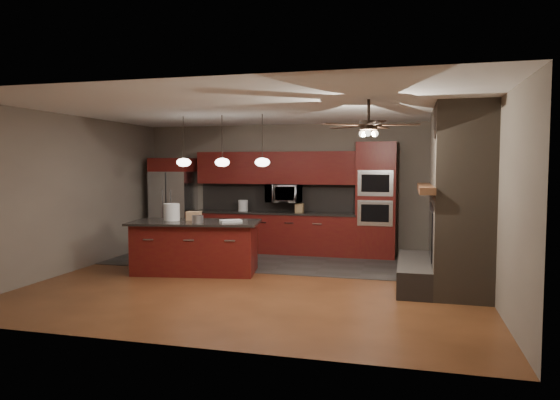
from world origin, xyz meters
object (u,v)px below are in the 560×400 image
(white_bucket, at_px, (172,212))
(counter_bucket, at_px, (243,205))
(oven_tower, at_px, (376,200))
(paint_can, at_px, (198,219))
(kitchen_island, at_px, (196,247))
(refrigerator, at_px, (173,204))
(cardboard_box, at_px, (194,216))
(microwave, at_px, (284,193))
(paint_tray, at_px, (231,221))
(counter_box, at_px, (299,208))

(white_bucket, xyz_separation_m, counter_bucket, (0.56, 2.30, -0.05))
(oven_tower, relative_size, paint_can, 12.30)
(kitchen_island, bearing_deg, white_bucket, 170.62)
(refrigerator, distance_m, cardboard_box, 2.52)
(oven_tower, bearing_deg, counter_bucket, 179.85)
(oven_tower, distance_m, kitchen_island, 3.85)
(microwave, bearing_deg, paint_can, -108.80)
(paint_tray, bearing_deg, refrigerator, 102.88)
(kitchen_island, bearing_deg, paint_tray, -5.03)
(oven_tower, relative_size, counter_box, 12.46)
(microwave, height_order, white_bucket, microwave)
(paint_can, bearing_deg, kitchen_island, 122.84)
(oven_tower, height_order, counter_box, oven_tower)
(oven_tower, relative_size, cardboard_box, 9.65)
(microwave, height_order, counter_bucket, microwave)
(oven_tower, relative_size, refrigerator, 1.15)
(kitchen_island, xyz_separation_m, counter_box, (1.40, 2.25, 0.53))
(kitchen_island, distance_m, cardboard_box, 0.56)
(microwave, bearing_deg, kitchen_island, -113.59)
(paint_tray, distance_m, counter_box, 2.32)
(kitchen_island, height_order, paint_tray, paint_tray)
(paint_tray, bearing_deg, counter_box, 38.91)
(kitchen_island, xyz_separation_m, paint_can, (0.15, -0.23, 0.52))
(oven_tower, xyz_separation_m, refrigerator, (-4.53, -0.07, -0.16))
(refrigerator, relative_size, cardboard_box, 8.38)
(cardboard_box, distance_m, counter_box, 2.58)
(refrigerator, bearing_deg, white_bucket, -64.12)
(paint_can, xyz_separation_m, cardboard_box, (-0.24, 0.38, 0.01))
(white_bucket, bearing_deg, paint_tray, 2.81)
(kitchen_island, distance_m, paint_can, 0.59)
(refrigerator, height_order, kitchen_island, refrigerator)
(kitchen_island, bearing_deg, oven_tower, 27.76)
(counter_box, bearing_deg, microwave, 167.07)
(microwave, height_order, paint_tray, microwave)
(paint_can, xyz_separation_m, paint_tray, (0.50, 0.28, -0.05))
(microwave, xyz_separation_m, refrigerator, (-2.56, -0.13, -0.27))
(refrigerator, distance_m, counter_box, 2.93)
(refrigerator, bearing_deg, paint_tray, -44.87)
(microwave, height_order, refrigerator, refrigerator)
(counter_box, bearing_deg, kitchen_island, -119.70)
(paint_can, height_order, counter_bucket, counter_bucket)
(oven_tower, height_order, counter_bucket, oven_tower)
(microwave, bearing_deg, counter_box, -15.07)
(kitchen_island, relative_size, counter_bucket, 9.91)
(oven_tower, height_order, microwave, oven_tower)
(oven_tower, bearing_deg, kitchen_island, -142.62)
(paint_tray, bearing_deg, cardboard_box, 140.27)
(oven_tower, distance_m, white_bucket, 4.15)
(microwave, distance_m, counter_box, 0.49)
(refrigerator, xyz_separation_m, cardboard_box, (1.44, -2.07, -0.03))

